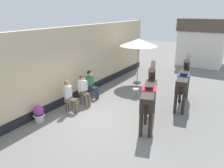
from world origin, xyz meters
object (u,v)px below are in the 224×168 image
at_px(flower_planter_near, 39,113).
at_px(seated_visitor_middle, 83,88).
at_px(spare_stool_white, 136,90).
at_px(seated_visitor_far, 91,83).
at_px(cafe_parasol, 139,43).
at_px(seated_visitor_near, 70,94).
at_px(saddled_horse_near, 149,93).
at_px(saddled_horse_far, 184,80).

bearing_deg(flower_planter_near, seated_visitor_middle, 76.60).
bearing_deg(spare_stool_white, flower_planter_near, -117.17).
height_order(seated_visitor_middle, seated_visitor_far, same).
bearing_deg(spare_stool_white, cafe_parasol, 112.94).
distance_m(seated_visitor_middle, spare_stool_white, 2.61).
relative_size(seated_visitor_near, saddled_horse_near, 0.48).
bearing_deg(cafe_parasol, seated_visitor_far, -105.93).
height_order(seated_visitor_near, saddled_horse_far, saddled_horse_far).
height_order(seated_visitor_far, cafe_parasol, cafe_parasol).
bearing_deg(seated_visitor_far, seated_visitor_middle, -77.48).
distance_m(saddled_horse_far, spare_stool_white, 2.30).
bearing_deg(cafe_parasol, flower_planter_near, -101.42).
distance_m(saddled_horse_far, cafe_parasol, 3.67).
bearing_deg(cafe_parasol, saddled_horse_far, -29.60).
relative_size(seated_visitor_near, saddled_horse_far, 0.47).
distance_m(seated_visitor_far, saddled_horse_far, 4.26).
bearing_deg(seated_visitor_middle, cafe_parasol, 79.62).
distance_m(seated_visitor_middle, flower_planter_near, 2.24).
xyz_separation_m(seated_visitor_middle, saddled_horse_far, (3.77, 2.37, 0.38)).
xyz_separation_m(saddled_horse_far, flower_planter_near, (-4.27, -4.51, -0.82)).
bearing_deg(seated_visitor_near, spare_stool_white, 59.90).
xyz_separation_m(saddled_horse_near, saddled_horse_far, (0.67, 2.37, 0.00)).
distance_m(seated_visitor_near, seated_visitor_middle, 0.87).
height_order(seated_visitor_middle, saddled_horse_near, saddled_horse_near).
height_order(saddled_horse_far, spare_stool_white, saddled_horse_far).
bearing_deg(spare_stool_white, saddled_horse_far, 9.38).
xyz_separation_m(saddled_horse_near, cafe_parasol, (-2.35, 4.08, 1.20)).
bearing_deg(saddled_horse_far, flower_planter_near, -133.48).
height_order(seated_visitor_near, seated_visitor_far, same).
bearing_deg(seated_visitor_near, cafe_parasol, 80.89).
relative_size(seated_visitor_far, saddled_horse_near, 0.48).
bearing_deg(seated_visitor_middle, spare_stool_white, 51.15).
height_order(seated_visitor_far, flower_planter_near, seated_visitor_far).
bearing_deg(saddled_horse_near, spare_stool_white, 126.20).
bearing_deg(seated_visitor_far, seated_visitor_near, -85.36).
distance_m(saddled_horse_near, saddled_horse_far, 2.46).
distance_m(seated_visitor_near, flower_planter_near, 1.43).
bearing_deg(saddled_horse_near, seated_visitor_near, -164.65).
relative_size(saddled_horse_far, spare_stool_white, 6.48).
height_order(seated_visitor_middle, spare_stool_white, seated_visitor_middle).
relative_size(seated_visitor_near, seated_visitor_far, 1.00).
height_order(saddled_horse_near, spare_stool_white, saddled_horse_near).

